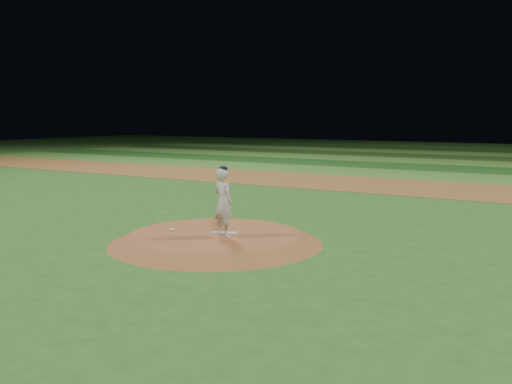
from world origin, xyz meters
TOP-DOWN VIEW (x-y plane):
  - ground at (0.00, 0.00)m, footprint 120.00×120.00m
  - infield_dirt_band at (0.00, 14.00)m, footprint 70.00×6.00m
  - outfield_stripe_0 at (0.00, 19.50)m, footprint 70.00×5.00m
  - outfield_stripe_1 at (0.00, 24.50)m, footprint 70.00×5.00m
  - outfield_stripe_2 at (0.00, 29.50)m, footprint 70.00×5.00m
  - outfield_stripe_3 at (0.00, 34.50)m, footprint 70.00×5.00m
  - outfield_stripe_4 at (0.00, 39.50)m, footprint 70.00×5.00m
  - outfield_stripe_5 at (0.00, 44.50)m, footprint 70.00×5.00m
  - pitchers_mound at (0.00, 0.00)m, footprint 5.50×5.50m
  - pitching_rubber at (0.18, 0.14)m, footprint 0.67×0.42m
  - rosin_bag at (-1.18, -0.31)m, footprint 0.12×0.12m
  - pitcher_on_mound at (0.37, -0.20)m, footprint 0.73×0.59m

SIDE VIEW (x-z plane):
  - ground at x=0.00m, z-range 0.00..0.00m
  - outfield_stripe_0 at x=0.00m, z-range 0.00..0.02m
  - outfield_stripe_1 at x=0.00m, z-range 0.00..0.02m
  - outfield_stripe_2 at x=0.00m, z-range 0.00..0.02m
  - outfield_stripe_3 at x=0.00m, z-range 0.00..0.02m
  - outfield_stripe_4 at x=0.00m, z-range 0.00..0.02m
  - outfield_stripe_5 at x=0.00m, z-range 0.00..0.02m
  - infield_dirt_band at x=0.00m, z-range 0.00..0.02m
  - pitchers_mound at x=0.00m, z-range 0.00..0.25m
  - pitching_rubber at x=0.18m, z-range 0.25..0.28m
  - rosin_bag at x=-1.18m, z-range 0.25..0.31m
  - pitcher_on_mound at x=0.37m, z-range 0.24..2.02m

